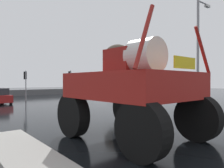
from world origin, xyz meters
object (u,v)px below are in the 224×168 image
traffic_signal_far_left (25,79)px  streetlight_near_right (199,50)px  traffic_signal_near_right (146,75)px  bare_tree_right (118,56)px  traffic_signal_far_right (70,78)px  oversize_sprayer (133,89)px

traffic_signal_far_left → streetlight_near_right: 17.64m
traffic_signal_near_right → bare_tree_right: (7.35, 11.63, 2.80)m
traffic_signal_far_left → bare_tree_right: size_ratio=0.48×
traffic_signal_far_right → streetlight_near_right: 16.06m
traffic_signal_near_right → bare_tree_right: bare_tree_right is taller
streetlight_near_right → bare_tree_right: (3.11, 12.87, 0.92)m
oversize_sprayer → traffic_signal_near_right: 6.05m
traffic_signal_far_right → traffic_signal_near_right: bearing=-98.0°
oversize_sprayer → traffic_signal_near_right: oversize_sprayer is taller
traffic_signal_far_left → traffic_signal_near_right: bearing=-77.1°
bare_tree_right → streetlight_near_right: bearing=-103.6°
oversize_sprayer → bare_tree_right: (12.11, 15.29, 3.54)m
traffic_signal_far_left → bare_tree_right: (10.68, -2.92, 2.99)m
traffic_signal_far_right → streetlight_near_right: bearing=-82.1°
traffic_signal_near_right → traffic_signal_far_left: traffic_signal_near_right is taller
traffic_signal_near_right → traffic_signal_far_left: (-3.32, 14.55, -0.20)m
oversize_sprayer → bare_tree_right: bearing=-40.9°
traffic_signal_near_right → traffic_signal_far_right: size_ratio=1.02×
traffic_signal_near_right → traffic_signal_far_left: size_ratio=1.08×
oversize_sprayer → traffic_signal_far_right: size_ratio=1.55×
traffic_signal_far_left → traffic_signal_far_right: traffic_signal_far_right is taller
traffic_signal_far_left → traffic_signal_far_right: 5.37m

